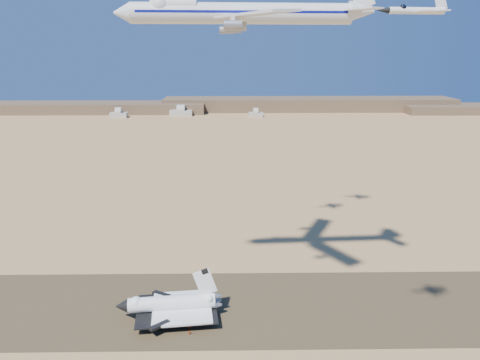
{
  "coord_description": "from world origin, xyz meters",
  "views": [
    {
      "loc": [
        9.2,
        -145.77,
        87.08
      ],
      "look_at": [
        11.66,
        8.0,
        43.82
      ],
      "focal_mm": 35.0,
      "sensor_mm": 36.0,
      "label": 1
    }
  ],
  "objects_px": {
    "shuttle": "(171,305)",
    "crew_c": "(189,332)",
    "chase_jet_a": "(415,10)",
    "carrier_747": "(234,13)",
    "crew_a": "(189,326)",
    "chase_jet_c": "(273,17)",
    "crew_b": "(192,325)",
    "chase_jet_d": "(316,15)"
  },
  "relations": [
    {
      "from": "carrier_747",
      "to": "crew_b",
      "type": "height_order",
      "value": "carrier_747"
    },
    {
      "from": "shuttle",
      "to": "crew_a",
      "type": "height_order",
      "value": "shuttle"
    },
    {
      "from": "shuttle",
      "to": "chase_jet_a",
      "type": "relative_size",
      "value": 2.48
    },
    {
      "from": "chase_jet_d",
      "to": "crew_c",
      "type": "bearing_deg",
      "value": -116.83
    },
    {
      "from": "chase_jet_a",
      "to": "shuttle",
      "type": "bearing_deg",
      "value": 133.97
    },
    {
      "from": "shuttle",
      "to": "crew_b",
      "type": "relative_size",
      "value": 19.28
    },
    {
      "from": "crew_a",
      "to": "crew_c",
      "type": "distance_m",
      "value": 3.39
    },
    {
      "from": "carrier_747",
      "to": "crew_b",
      "type": "xyz_separation_m",
      "value": [
        -14.13,
        -8.78,
        -95.9
      ]
    },
    {
      "from": "crew_c",
      "to": "chase_jet_d",
      "type": "distance_m",
      "value": 134.59
    },
    {
      "from": "carrier_747",
      "to": "chase_jet_c",
      "type": "height_order",
      "value": "carrier_747"
    },
    {
      "from": "crew_b",
      "to": "chase_jet_c",
      "type": "bearing_deg",
      "value": -40.72
    },
    {
      "from": "crew_a",
      "to": "crew_c",
      "type": "xyz_separation_m",
      "value": [
        0.49,
        -3.35,
        -0.14
      ]
    },
    {
      "from": "shuttle",
      "to": "chase_jet_c",
      "type": "bearing_deg",
      "value": 47.31
    },
    {
      "from": "shuttle",
      "to": "crew_a",
      "type": "relative_size",
      "value": 18.83
    },
    {
      "from": "crew_a",
      "to": "chase_jet_c",
      "type": "relative_size",
      "value": 0.12
    },
    {
      "from": "chase_jet_c",
      "to": "shuttle",
      "type": "bearing_deg",
      "value": -139.45
    },
    {
      "from": "shuttle",
      "to": "crew_a",
      "type": "bearing_deg",
      "value": -53.59
    },
    {
      "from": "shuttle",
      "to": "carrier_747",
      "type": "xyz_separation_m",
      "value": [
        21.54,
        2.17,
        92.23
      ]
    },
    {
      "from": "chase_jet_a",
      "to": "chase_jet_c",
      "type": "height_order",
      "value": "chase_jet_c"
    },
    {
      "from": "carrier_747",
      "to": "crew_b",
      "type": "bearing_deg",
      "value": -151.44
    },
    {
      "from": "crew_a",
      "to": "chase_jet_a",
      "type": "bearing_deg",
      "value": -116.05
    },
    {
      "from": "carrier_747",
      "to": "chase_jet_c",
      "type": "distance_m",
      "value": 49.87
    },
    {
      "from": "chase_jet_c",
      "to": "crew_c",
      "type": "bearing_deg",
      "value": -129.43
    },
    {
      "from": "carrier_747",
      "to": "crew_a",
      "type": "bearing_deg",
      "value": -152.26
    },
    {
      "from": "chase_jet_a",
      "to": "chase_jet_c",
      "type": "bearing_deg",
      "value": 94.42
    },
    {
      "from": "crew_c",
      "to": "chase_jet_a",
      "type": "height_order",
      "value": "chase_jet_a"
    },
    {
      "from": "crew_a",
      "to": "crew_b",
      "type": "xyz_separation_m",
      "value": [
        1.0,
        0.32,
        -0.02
      ]
    },
    {
      "from": "shuttle",
      "to": "crew_c",
      "type": "distance_m",
      "value": 12.94
    },
    {
      "from": "carrier_747",
      "to": "chase_jet_c",
      "type": "xyz_separation_m",
      "value": [
        15.03,
        47.51,
        2.04
      ]
    },
    {
      "from": "carrier_747",
      "to": "chase_jet_d",
      "type": "xyz_separation_m",
      "value": [
        34.21,
        63.71,
        3.63
      ]
    },
    {
      "from": "chase_jet_c",
      "to": "chase_jet_a",
      "type": "bearing_deg",
      "value": -91.6
    },
    {
      "from": "chase_jet_a",
      "to": "chase_jet_c",
      "type": "xyz_separation_m",
      "value": [
        -19.28,
        94.84,
        4.77
      ]
    },
    {
      "from": "crew_b",
      "to": "chase_jet_a",
      "type": "xyz_separation_m",
      "value": [
        48.45,
        -38.55,
        93.17
      ]
    },
    {
      "from": "carrier_747",
      "to": "chase_jet_a",
      "type": "xyz_separation_m",
      "value": [
        34.32,
        -47.33,
        -2.73
      ]
    },
    {
      "from": "chase_jet_d",
      "to": "chase_jet_a",
      "type": "bearing_deg",
      "value": -84.09
    },
    {
      "from": "shuttle",
      "to": "chase_jet_c",
      "type": "relative_size",
      "value": 2.21
    },
    {
      "from": "crew_a",
      "to": "chase_jet_a",
      "type": "height_order",
      "value": "chase_jet_a"
    },
    {
      "from": "crew_a",
      "to": "crew_c",
      "type": "height_order",
      "value": "crew_a"
    },
    {
      "from": "shuttle",
      "to": "chase_jet_d",
      "type": "distance_m",
      "value": 128.98
    },
    {
      "from": "crew_b",
      "to": "chase_jet_a",
      "type": "bearing_deg",
      "value": -141.84
    },
    {
      "from": "chase_jet_a",
      "to": "chase_jet_c",
      "type": "distance_m",
      "value": 96.9
    },
    {
      "from": "carrier_747",
      "to": "chase_jet_a",
      "type": "bearing_deg",
      "value": -57.35
    }
  ]
}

